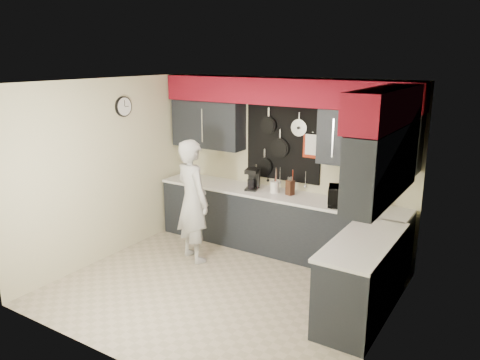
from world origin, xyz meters
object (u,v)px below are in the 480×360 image
Objects in this scene: microwave at (347,197)px; coffee_maker at (253,179)px; utensil_crock at (275,187)px; person at (193,201)px; knife_block at (290,188)px.

microwave is 1.50m from coffee_maker.
utensil_crock is at bearing -11.04° from coffee_maker.
microwave is 2.15m from person.
microwave reaches higher than knife_block.
knife_block is 0.68× the size of coffee_maker.
person reaches higher than knife_block.
coffee_maker reaches higher than microwave.
person is (-1.98, -0.83, -0.17)m from microwave.
knife_block is at bearing 1.97° from utensil_crock.
coffee_maker is at bearing -174.09° from utensil_crock.
microwave is 0.28× the size of person.
utensil_crock is (-0.25, -0.01, -0.03)m from knife_block.
person is at bearing -132.49° from utensil_crock.
coffee_maker is at bearing -157.86° from knife_block.
utensil_crock is 0.37m from coffee_maker.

